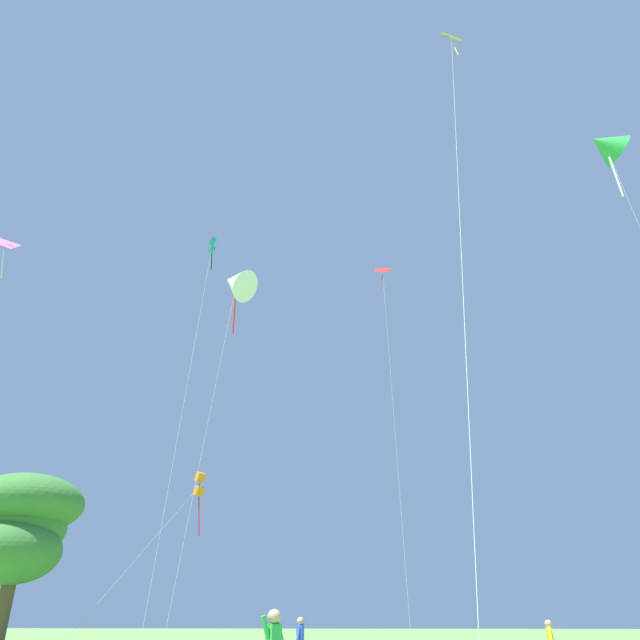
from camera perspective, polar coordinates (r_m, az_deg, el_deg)
The scene contains 8 objects.
kite_red_high at distance 47.59m, azimuth 6.02°, elevation 3.03°, with size 1.43×8.09×27.43m.
kite_orange_box at distance 43.89m, azimuth -11.37°, elevation -15.19°, with size 3.52×10.11×10.87m.
kite_teal_box at distance 42.18m, azimuth -10.23°, elevation 6.58°, with size 2.10×8.51×25.37m.
kite_green_small at distance 36.18m, azimuth 25.47°, elevation 14.70°, with size 2.65×5.39×25.05m.
kite_white_distant at distance 34.15m, azimuth -7.96°, elevation 3.47°, with size 2.75×5.90×19.70m.
kite_yellow_diamond at distance 24.93m, azimuth 12.49°, elevation 22.67°, with size 2.53×9.09×23.17m.
person_child_small at distance 20.82m, azimuth -1.89°, elevation -28.06°, with size 0.22×0.51×1.59m.
tree_left_oak at distance 35.25m, azimuth -26.46°, elevation -17.01°, with size 5.52×5.74×8.38m.
Camera 1 is at (2.52, -2.96, 1.41)m, focal length 33.76 mm.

